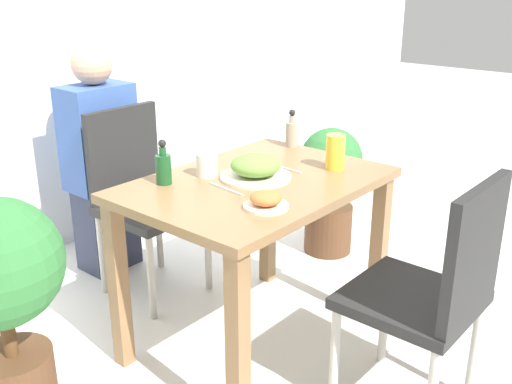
{
  "coord_description": "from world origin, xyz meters",
  "views": [
    {
      "loc": [
        -1.67,
        -1.41,
        1.49
      ],
      "look_at": [
        0.0,
        0.0,
        0.68
      ],
      "focal_mm": 42.0,
      "sensor_mm": 36.0,
      "label": 1
    }
  ],
  "objects_px": {
    "food_plate": "(256,168)",
    "potted_plant_right": "(330,182)",
    "potted_plant_left": "(1,289)",
    "sauce_bottle": "(292,132)",
    "chair_far": "(141,191)",
    "condiment_bottle": "(163,167)",
    "juice_glass": "(335,152)",
    "person_figure": "(101,162)",
    "side_plate": "(266,201)",
    "chair_near": "(435,288)",
    "drink_cup": "(207,165)"
  },
  "relations": [
    {
      "from": "chair_far",
      "to": "condiment_bottle",
      "type": "height_order",
      "value": "condiment_bottle"
    },
    {
      "from": "sauce_bottle",
      "to": "condiment_bottle",
      "type": "height_order",
      "value": "same"
    },
    {
      "from": "chair_far",
      "to": "side_plate",
      "type": "height_order",
      "value": "chair_far"
    },
    {
      "from": "drink_cup",
      "to": "condiment_bottle",
      "type": "bearing_deg",
      "value": 160.65
    },
    {
      "from": "chair_near",
      "to": "food_plate",
      "type": "distance_m",
      "value": 0.8
    },
    {
      "from": "sauce_bottle",
      "to": "drink_cup",
      "type": "bearing_deg",
      "value": 179.97
    },
    {
      "from": "chair_near",
      "to": "side_plate",
      "type": "xyz_separation_m",
      "value": [
        -0.25,
        0.52,
        0.25
      ]
    },
    {
      "from": "chair_far",
      "to": "potted_plant_right",
      "type": "distance_m",
      "value": 1.04
    },
    {
      "from": "drink_cup",
      "to": "condiment_bottle",
      "type": "distance_m",
      "value": 0.18
    },
    {
      "from": "chair_near",
      "to": "juice_glass",
      "type": "bearing_deg",
      "value": -114.61
    },
    {
      "from": "potted_plant_left",
      "to": "sauce_bottle",
      "type": "bearing_deg",
      "value": -6.32
    },
    {
      "from": "chair_near",
      "to": "chair_far",
      "type": "bearing_deg",
      "value": -88.94
    },
    {
      "from": "drink_cup",
      "to": "juice_glass",
      "type": "bearing_deg",
      "value": -40.39
    },
    {
      "from": "juice_glass",
      "to": "sauce_bottle",
      "type": "xyz_separation_m",
      "value": [
        0.16,
        0.34,
        -0.01
      ]
    },
    {
      "from": "potted_plant_left",
      "to": "person_figure",
      "type": "distance_m",
      "value": 1.18
    },
    {
      "from": "drink_cup",
      "to": "potted_plant_left",
      "type": "xyz_separation_m",
      "value": [
        -0.81,
        0.15,
        -0.26
      ]
    },
    {
      "from": "chair_far",
      "to": "food_plate",
      "type": "bearing_deg",
      "value": -90.27
    },
    {
      "from": "food_plate",
      "to": "juice_glass",
      "type": "height_order",
      "value": "juice_glass"
    },
    {
      "from": "drink_cup",
      "to": "condiment_bottle",
      "type": "xyz_separation_m",
      "value": [
        -0.17,
        0.06,
        0.02
      ]
    },
    {
      "from": "chair_far",
      "to": "person_figure",
      "type": "bearing_deg",
      "value": 87.32
    },
    {
      "from": "drink_cup",
      "to": "potted_plant_right",
      "type": "distance_m",
      "value": 1.09
    },
    {
      "from": "food_plate",
      "to": "potted_plant_right",
      "type": "relative_size",
      "value": 0.39
    },
    {
      "from": "chair_near",
      "to": "chair_far",
      "type": "relative_size",
      "value": 1.0
    },
    {
      "from": "side_plate",
      "to": "person_figure",
      "type": "bearing_deg",
      "value": 79.57
    },
    {
      "from": "chair_near",
      "to": "juice_glass",
      "type": "height_order",
      "value": "chair_near"
    },
    {
      "from": "chair_near",
      "to": "drink_cup",
      "type": "xyz_separation_m",
      "value": [
        -0.13,
        0.92,
        0.27
      ]
    },
    {
      "from": "condiment_bottle",
      "to": "potted_plant_right",
      "type": "height_order",
      "value": "condiment_bottle"
    },
    {
      "from": "side_plate",
      "to": "chair_near",
      "type": "bearing_deg",
      "value": -64.85
    },
    {
      "from": "drink_cup",
      "to": "potted_plant_left",
      "type": "relative_size",
      "value": 0.11
    },
    {
      "from": "sauce_bottle",
      "to": "potted_plant_left",
      "type": "xyz_separation_m",
      "value": [
        -1.36,
        0.15,
        -0.28
      ]
    },
    {
      "from": "sauce_bottle",
      "to": "potted_plant_right",
      "type": "relative_size",
      "value": 0.24
    },
    {
      "from": "condiment_bottle",
      "to": "juice_glass",
      "type": "bearing_deg",
      "value": -35.03
    },
    {
      "from": "juice_glass",
      "to": "person_figure",
      "type": "xyz_separation_m",
      "value": [
        -0.28,
        1.21,
        -0.22
      ]
    },
    {
      "from": "chair_near",
      "to": "person_figure",
      "type": "height_order",
      "value": "person_figure"
    },
    {
      "from": "food_plate",
      "to": "potted_plant_right",
      "type": "height_order",
      "value": "food_plate"
    },
    {
      "from": "chair_near",
      "to": "potted_plant_right",
      "type": "height_order",
      "value": "chair_near"
    },
    {
      "from": "chair_far",
      "to": "potted_plant_left",
      "type": "bearing_deg",
      "value": -156.17
    },
    {
      "from": "chair_far",
      "to": "food_plate",
      "type": "relative_size",
      "value": 3.2
    },
    {
      "from": "chair_far",
      "to": "sauce_bottle",
      "type": "height_order",
      "value": "sauce_bottle"
    },
    {
      "from": "condiment_bottle",
      "to": "potted_plant_left",
      "type": "height_order",
      "value": "condiment_bottle"
    },
    {
      "from": "chair_far",
      "to": "condiment_bottle",
      "type": "distance_m",
      "value": 0.64
    },
    {
      "from": "chair_near",
      "to": "person_figure",
      "type": "bearing_deg",
      "value": -89.61
    },
    {
      "from": "condiment_bottle",
      "to": "potted_plant_right",
      "type": "bearing_deg",
      "value": 1.24
    },
    {
      "from": "person_figure",
      "to": "juice_glass",
      "type": "bearing_deg",
      "value": -77.13
    },
    {
      "from": "condiment_bottle",
      "to": "potted_plant_left",
      "type": "relative_size",
      "value": 0.21
    },
    {
      "from": "drink_cup",
      "to": "person_figure",
      "type": "bearing_deg",
      "value": 82.2
    },
    {
      "from": "drink_cup",
      "to": "condiment_bottle",
      "type": "height_order",
      "value": "condiment_bottle"
    },
    {
      "from": "food_plate",
      "to": "side_plate",
      "type": "distance_m",
      "value": 0.31
    },
    {
      "from": "chair_far",
      "to": "potted_plant_left",
      "type": "xyz_separation_m",
      "value": [
        -0.91,
        -0.4,
        0.02
      ]
    },
    {
      "from": "drink_cup",
      "to": "juice_glass",
      "type": "distance_m",
      "value": 0.52
    }
  ]
}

